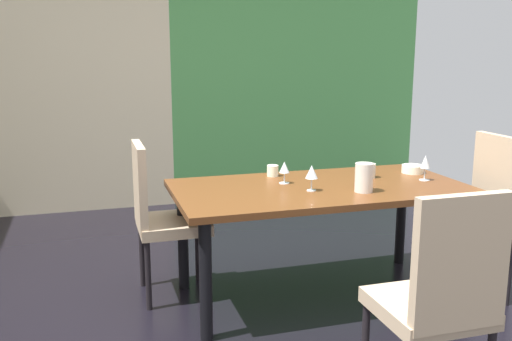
{
  "coord_description": "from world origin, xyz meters",
  "views": [
    {
      "loc": [
        -0.7,
        -2.79,
        1.57
      ],
      "look_at": [
        0.27,
        0.47,
        0.85
      ],
      "focal_mm": 40.0,
      "sensor_mm": 36.0,
      "label": 1
    }
  ],
  "objects_px": {
    "dining_table": "(320,198)",
    "serving_bowl_south": "(413,169)",
    "wine_glass_center": "(425,163)",
    "pitcher_rear": "(364,177)",
    "chair_right_near": "(480,210)",
    "chair_head_near": "(440,295)",
    "chair_left_far": "(160,212)",
    "wine_glass_front": "(284,168)",
    "wine_glass_east": "(312,172)",
    "cup_north": "(369,171)",
    "cup_left": "(273,171)"
  },
  "relations": [
    {
      "from": "wine_glass_east",
      "to": "dining_table",
      "type": "bearing_deg",
      "value": 45.65
    },
    {
      "from": "serving_bowl_south",
      "to": "cup_left",
      "type": "height_order",
      "value": "cup_left"
    },
    {
      "from": "chair_head_near",
      "to": "wine_glass_front",
      "type": "height_order",
      "value": "chair_head_near"
    },
    {
      "from": "cup_north",
      "to": "wine_glass_east",
      "type": "bearing_deg",
      "value": -155.74
    },
    {
      "from": "wine_glass_center",
      "to": "dining_table",
      "type": "bearing_deg",
      "value": 175.67
    },
    {
      "from": "chair_left_far",
      "to": "cup_north",
      "type": "relative_size",
      "value": 10.56
    },
    {
      "from": "chair_head_near",
      "to": "wine_glass_front",
      "type": "xyz_separation_m",
      "value": [
        -0.18,
        1.45,
        0.26
      ]
    },
    {
      "from": "chair_left_far",
      "to": "pitcher_rear",
      "type": "height_order",
      "value": "chair_left_far"
    },
    {
      "from": "dining_table",
      "to": "chair_head_near",
      "type": "distance_m",
      "value": 1.32
    },
    {
      "from": "dining_table",
      "to": "chair_right_near",
      "type": "distance_m",
      "value": 1.02
    },
    {
      "from": "chair_left_far",
      "to": "serving_bowl_south",
      "type": "distance_m",
      "value": 1.75
    },
    {
      "from": "wine_glass_east",
      "to": "serving_bowl_south",
      "type": "height_order",
      "value": "wine_glass_east"
    },
    {
      "from": "chair_left_far",
      "to": "wine_glass_center",
      "type": "xyz_separation_m",
      "value": [
        1.69,
        -0.34,
        0.29
      ]
    },
    {
      "from": "dining_table",
      "to": "cup_north",
      "type": "distance_m",
      "value": 0.44
    },
    {
      "from": "chair_head_near",
      "to": "cup_left",
      "type": "xyz_separation_m",
      "value": [
        -0.18,
        1.67,
        0.2
      ]
    },
    {
      "from": "serving_bowl_south",
      "to": "wine_glass_front",
      "type": "bearing_deg",
      "value": -177.33
    },
    {
      "from": "chair_left_far",
      "to": "cup_left",
      "type": "relative_size",
      "value": 12.96
    },
    {
      "from": "chair_head_near",
      "to": "wine_glass_center",
      "type": "bearing_deg",
      "value": 60.09
    },
    {
      "from": "chair_right_near",
      "to": "pitcher_rear",
      "type": "bearing_deg",
      "value": 84.86
    },
    {
      "from": "dining_table",
      "to": "wine_glass_east",
      "type": "distance_m",
      "value": 0.24
    },
    {
      "from": "pitcher_rear",
      "to": "wine_glass_east",
      "type": "bearing_deg",
      "value": 158.75
    },
    {
      "from": "wine_glass_center",
      "to": "cup_north",
      "type": "xyz_separation_m",
      "value": [
        -0.31,
        0.18,
        -0.07
      ]
    },
    {
      "from": "serving_bowl_south",
      "to": "pitcher_rear",
      "type": "distance_m",
      "value": 0.7
    },
    {
      "from": "serving_bowl_south",
      "to": "chair_head_near",
      "type": "bearing_deg",
      "value": -117.59
    },
    {
      "from": "wine_glass_front",
      "to": "cup_north",
      "type": "bearing_deg",
      "value": -0.28
    },
    {
      "from": "chair_left_far",
      "to": "wine_glass_front",
      "type": "height_order",
      "value": "chair_left_far"
    },
    {
      "from": "chair_right_near",
      "to": "serving_bowl_south",
      "type": "height_order",
      "value": "chair_right_near"
    },
    {
      "from": "chair_head_near",
      "to": "serving_bowl_south",
      "type": "relative_size",
      "value": 6.88
    },
    {
      "from": "chair_head_near",
      "to": "chair_right_near",
      "type": "bearing_deg",
      "value": 46.19
    },
    {
      "from": "chair_head_near",
      "to": "serving_bowl_south",
      "type": "bearing_deg",
      "value": 62.41
    },
    {
      "from": "serving_bowl_south",
      "to": "pitcher_rear",
      "type": "relative_size",
      "value": 0.85
    },
    {
      "from": "wine_glass_center",
      "to": "cup_left",
      "type": "relative_size",
      "value": 2.14
    },
    {
      "from": "wine_glass_front",
      "to": "serving_bowl_south",
      "type": "bearing_deg",
      "value": 2.67
    },
    {
      "from": "dining_table",
      "to": "serving_bowl_south",
      "type": "height_order",
      "value": "serving_bowl_south"
    },
    {
      "from": "wine_glass_center",
      "to": "cup_left",
      "type": "xyz_separation_m",
      "value": [
        -0.91,
        0.41,
        -0.08
      ]
    },
    {
      "from": "chair_left_far",
      "to": "wine_glass_east",
      "type": "xyz_separation_m",
      "value": [
        0.87,
        -0.39,
        0.29
      ]
    },
    {
      "from": "chair_right_near",
      "to": "cup_north",
      "type": "relative_size",
      "value": 11.02
    },
    {
      "from": "dining_table",
      "to": "serving_bowl_south",
      "type": "distance_m",
      "value": 0.79
    },
    {
      "from": "chair_head_near",
      "to": "chair_left_far",
      "type": "height_order",
      "value": "chair_head_near"
    },
    {
      "from": "chair_head_near",
      "to": "cup_north",
      "type": "bearing_deg",
      "value": 73.78
    },
    {
      "from": "wine_glass_front",
      "to": "cup_left",
      "type": "xyz_separation_m",
      "value": [
        -0.0,
        0.23,
        -0.06
      ]
    },
    {
      "from": "chair_right_near",
      "to": "serving_bowl_south",
      "type": "xyz_separation_m",
      "value": [
        -0.21,
        0.46,
        0.18
      ]
    },
    {
      "from": "chair_right_near",
      "to": "wine_glass_front",
      "type": "relative_size",
      "value": 7.45
    },
    {
      "from": "wine_glass_center",
      "to": "wine_glass_front",
      "type": "bearing_deg",
      "value": 168.71
    },
    {
      "from": "chair_left_far",
      "to": "wine_glass_front",
      "type": "bearing_deg",
      "value": 78.26
    },
    {
      "from": "chair_left_far",
      "to": "chair_right_near",
      "type": "bearing_deg",
      "value": 73.48
    },
    {
      "from": "chair_left_far",
      "to": "wine_glass_front",
      "type": "relative_size",
      "value": 7.14
    },
    {
      "from": "dining_table",
      "to": "wine_glass_center",
      "type": "bearing_deg",
      "value": -4.33
    },
    {
      "from": "wine_glass_center",
      "to": "pitcher_rear",
      "type": "xyz_separation_m",
      "value": [
        -0.52,
        -0.16,
        -0.03
      ]
    },
    {
      "from": "cup_left",
      "to": "serving_bowl_south",
      "type": "bearing_deg",
      "value": -10.59
    }
  ]
}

